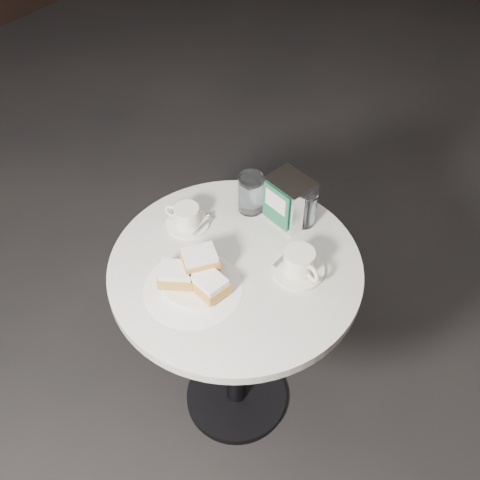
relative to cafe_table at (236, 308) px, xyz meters
name	(u,v)px	position (x,y,z in m)	size (l,w,h in m)	color
ground	(237,398)	(0.00, 0.00, -0.55)	(7.00, 7.00, 0.00)	black
cafe_table	(236,308)	(0.00, 0.00, 0.00)	(0.70, 0.70, 0.74)	black
sugar_spill	(193,289)	(-0.03, -0.13, 0.20)	(0.26, 0.26, 0.00)	white
beignet_plate	(195,275)	(-0.04, -0.12, 0.23)	(0.23, 0.23, 0.09)	silver
coffee_cup_left	(187,217)	(-0.21, 0.03, 0.23)	(0.16, 0.16, 0.07)	white
coffee_cup_right	(299,264)	(0.15, 0.09, 0.23)	(0.18, 0.18, 0.08)	silver
water_glass_left	(251,194)	(-0.11, 0.20, 0.26)	(0.10, 0.10, 0.12)	white
water_glass_right	(304,207)	(0.04, 0.26, 0.25)	(0.10, 0.10, 0.12)	white
napkin_dispenser	(289,200)	(0.00, 0.24, 0.27)	(0.14, 0.12, 0.15)	silver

